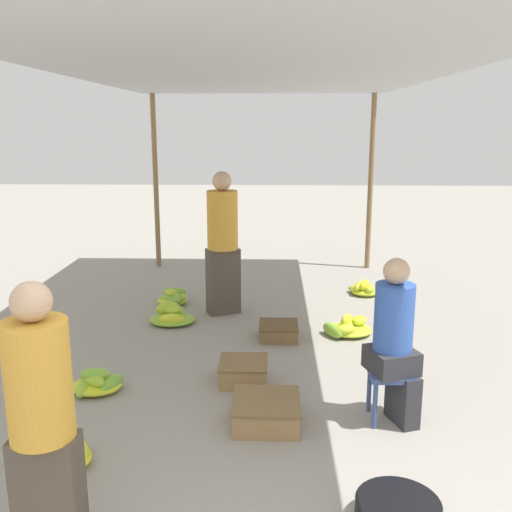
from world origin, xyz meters
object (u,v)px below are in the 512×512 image
banana_pile_right_0 (363,289)px  banana_pile_right_1 (347,328)px  banana_pile_left_0 (58,457)px  crate_mid (266,412)px  vendor_foreground (42,422)px  banana_pile_left_1 (96,383)px  stool (390,380)px  shopper_walking_mid (223,241)px  crate_near (279,331)px  banana_pile_left_2 (174,298)px  banana_pile_left_3 (172,316)px  crate_far (244,372)px  vendor_seated (395,338)px

banana_pile_right_0 → banana_pile_right_1: banana_pile_right_1 is taller
banana_pile_left_0 → banana_pile_right_1: (2.28, 2.57, 0.01)m
banana_pile_right_0 → crate_mid: (-1.28, -3.49, 0.02)m
vendor_foreground → banana_pile_left_1: vendor_foreground is taller
stool → banana_pile_right_1: (-0.10, 1.86, -0.25)m
shopper_walking_mid → crate_near: bearing=-51.8°
banana_pile_left_2 → crate_mid: banana_pile_left_2 is taller
banana_pile_left_1 → crate_near: banana_pile_left_1 is taller
stool → crate_mid: size_ratio=0.79×
banana_pile_left_0 → banana_pile_left_3: 2.90m
crate_near → crate_far: crate_far is taller
stool → banana_pile_left_0: stool is taller
crate_mid → banana_pile_left_2: bearing=112.5°
vendor_foreground → banana_pile_right_1: bearing=59.6°
banana_pile_left_0 → vendor_foreground: bearing=-70.8°
banana_pile_right_0 → stool: bearing=-95.3°
crate_mid → banana_pile_left_3: bearing=116.4°
crate_far → crate_mid: bearing=-73.8°
vendor_foreground → banana_pile_right_1: (1.99, 3.40, -0.72)m
crate_mid → crate_near: bearing=86.6°
banana_pile_left_2 → banana_pile_right_1: (2.11, -1.04, -0.01)m
banana_pile_left_0 → crate_near: bearing=58.0°
banana_pile_left_2 → crate_far: size_ratio=0.97×
banana_pile_right_0 → crate_mid: 3.72m
banana_pile_left_0 → banana_pile_right_0: (2.70, 4.10, 0.02)m
banana_pile_right_1 → crate_mid: size_ratio=1.11×
banana_pile_left_0 → crate_mid: bearing=23.2°
vendor_foreground → crate_mid: bearing=51.9°
vendor_foreground → banana_pile_left_3: (-0.01, 3.72, -0.71)m
crate_far → banana_pile_right_1: bearing=48.4°
banana_pile_right_0 → banana_pile_right_1: (-0.41, -1.53, -0.01)m
banana_pile_left_0 → banana_pile_left_2: 3.61m
banana_pile_right_1 → shopper_walking_mid: 1.81m
vendor_seated → banana_pile_right_1: (-0.12, 1.87, -0.60)m
crate_mid → banana_pile_left_1: bearing=160.9°
banana_pile_left_3 → banana_pile_left_1: bearing=-101.6°
banana_pile_right_0 → shopper_walking_mid: (-1.85, -0.80, 0.82)m
shopper_walking_mid → banana_pile_left_2: bearing=155.4°
vendor_foreground → crate_mid: vendor_foreground is taller
stool → banana_pile_left_3: 3.04m
banana_pile_right_0 → crate_far: bearing=-118.5°
vendor_seated → crate_mid: size_ratio=2.52×
banana_pile_left_1 → crate_near: (1.61, 1.31, 0.01)m
banana_pile_right_0 → vendor_foreground: bearing=-116.0°
banana_pile_right_0 → crate_near: size_ratio=0.98×
vendor_seated → banana_pile_left_0: 2.57m
vendor_seated → banana_pile_left_2: 3.71m
stool → banana_pile_right_0: stool is taller
vendor_foreground → banana_pile_left_2: size_ratio=3.68×
banana_pile_left_0 → crate_far: 1.80m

